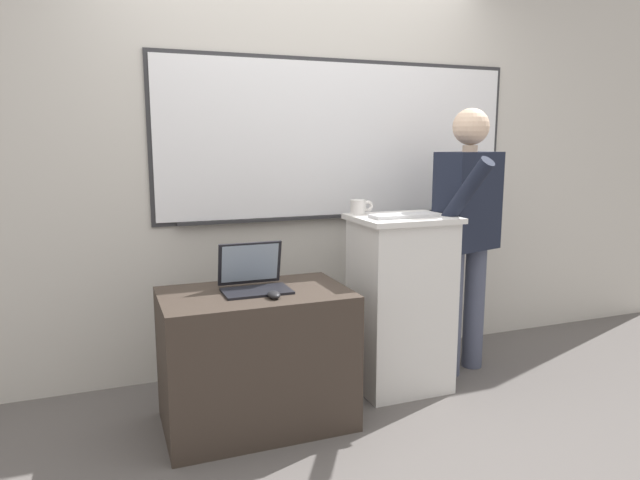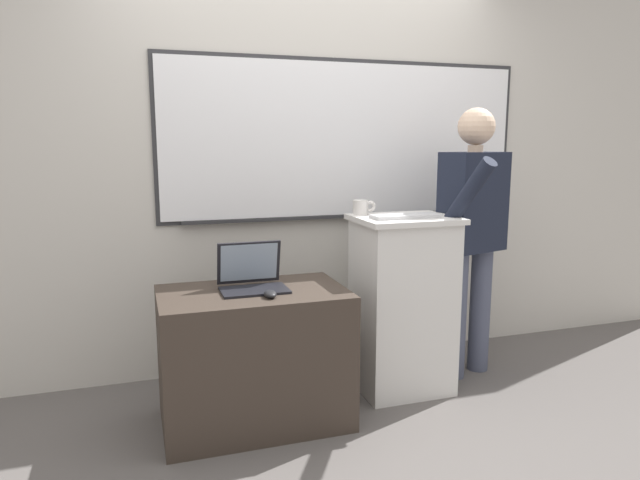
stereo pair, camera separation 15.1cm
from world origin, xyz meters
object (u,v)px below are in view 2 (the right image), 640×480
(side_desk, at_px, (254,357))
(person_presenter, at_px, (473,225))
(laptop, at_px, (251,274))
(coffee_mug, at_px, (361,207))
(lectern_podium, at_px, (403,304))
(wireless_keyboard, at_px, (405,216))
(computer_mouse_by_laptop, at_px, (270,294))

(side_desk, height_order, person_presenter, person_presenter)
(laptop, xyz_separation_m, coffee_mug, (0.70, 0.24, 0.30))
(coffee_mug, bearing_deg, laptop, -161.41)
(lectern_podium, height_order, person_presenter, person_presenter)
(side_desk, height_order, laptop, laptop)
(side_desk, xyz_separation_m, wireless_keyboard, (0.88, 0.08, 0.69))
(person_presenter, bearing_deg, laptop, 170.28)
(laptop, bearing_deg, lectern_podium, 4.87)
(wireless_keyboard, bearing_deg, person_presenter, 13.63)
(lectern_podium, distance_m, person_presenter, 0.66)
(lectern_podium, xyz_separation_m, side_desk, (-0.91, -0.13, -0.17))
(laptop, height_order, wireless_keyboard, wireless_keyboard)
(side_desk, relative_size, laptop, 2.80)
(coffee_mug, bearing_deg, person_presenter, -7.61)
(lectern_podium, height_order, side_desk, lectern_podium)
(side_desk, bearing_deg, wireless_keyboard, 4.96)
(lectern_podium, height_order, wireless_keyboard, wireless_keyboard)
(person_presenter, xyz_separation_m, wireless_keyboard, (-0.52, -0.13, 0.09))
(laptop, relative_size, coffee_mug, 2.40)
(wireless_keyboard, xyz_separation_m, coffee_mug, (-0.18, 0.22, 0.03))
(side_desk, height_order, wireless_keyboard, wireless_keyboard)
(person_presenter, xyz_separation_m, laptop, (-1.40, -0.14, -0.17))
(person_presenter, distance_m, wireless_keyboard, 0.54)
(wireless_keyboard, bearing_deg, coffee_mug, 128.81)
(side_desk, height_order, coffee_mug, coffee_mug)
(lectern_podium, relative_size, person_presenter, 0.63)
(laptop, relative_size, computer_mouse_by_laptop, 3.36)
(person_presenter, distance_m, computer_mouse_by_laptop, 1.41)
(side_desk, relative_size, computer_mouse_by_laptop, 9.43)
(lectern_podium, bearing_deg, person_presenter, 7.77)
(wireless_keyboard, distance_m, computer_mouse_by_laptop, 0.92)
(laptop, bearing_deg, wireless_keyboard, 1.21)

